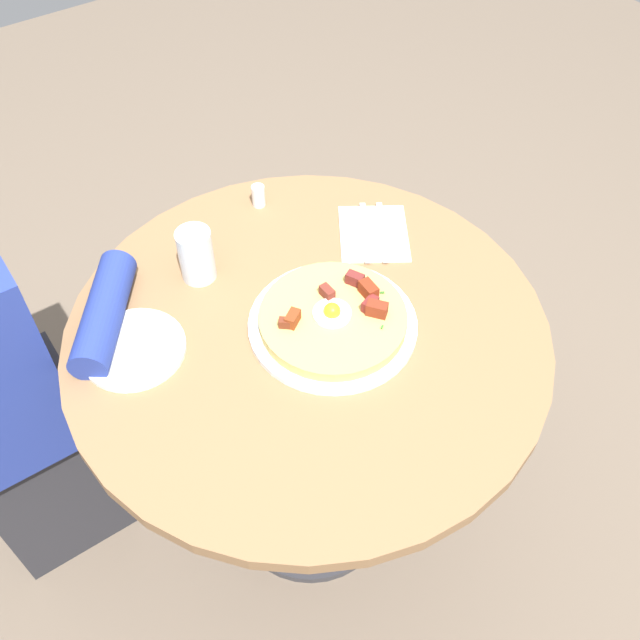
{
  "coord_description": "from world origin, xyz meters",
  "views": [
    {
      "loc": [
        -0.71,
        0.46,
        1.75
      ],
      "look_at": [
        -0.01,
        -0.02,
        0.76
      ],
      "focal_mm": 40.08,
      "sensor_mm": 36.0,
      "label": 1
    }
  ],
  "objects_px": {
    "dining_table": "(308,382)",
    "person_seated": "(2,391)",
    "breakfast_pizza": "(334,317)",
    "pizza_plate": "(333,324)",
    "knife": "(382,232)",
    "fork": "(365,232)",
    "salt_shaker": "(258,196)",
    "water_glass": "(196,255)",
    "bread_plate": "(134,349)"
  },
  "relations": [
    {
      "from": "knife",
      "to": "salt_shaker",
      "type": "bearing_deg",
      "value": -111.09
    },
    {
      "from": "water_glass",
      "to": "salt_shaker",
      "type": "relative_size",
      "value": 2.27
    },
    {
      "from": "pizza_plate",
      "to": "bread_plate",
      "type": "distance_m",
      "value": 0.36
    },
    {
      "from": "pizza_plate",
      "to": "fork",
      "type": "height_order",
      "value": "pizza_plate"
    },
    {
      "from": "fork",
      "to": "knife",
      "type": "relative_size",
      "value": 1.0
    },
    {
      "from": "pizza_plate",
      "to": "breakfast_pizza",
      "type": "xyz_separation_m",
      "value": [
        0.0,
        -0.0,
        0.02
      ]
    },
    {
      "from": "dining_table",
      "to": "water_glass",
      "type": "relative_size",
      "value": 8.1
    },
    {
      "from": "dining_table",
      "to": "breakfast_pizza",
      "type": "xyz_separation_m",
      "value": [
        -0.02,
        -0.04,
        0.2
      ]
    },
    {
      "from": "person_seated",
      "to": "salt_shaker",
      "type": "relative_size",
      "value": 23.13
    },
    {
      "from": "fork",
      "to": "water_glass",
      "type": "distance_m",
      "value": 0.36
    },
    {
      "from": "person_seated",
      "to": "fork",
      "type": "xyz_separation_m",
      "value": [
        -0.24,
        -0.76,
        0.24
      ]
    },
    {
      "from": "dining_table",
      "to": "water_glass",
      "type": "distance_m",
      "value": 0.34
    },
    {
      "from": "bread_plate",
      "to": "fork",
      "type": "xyz_separation_m",
      "value": [
        0.01,
        -0.53,
        0.0
      ]
    },
    {
      "from": "breakfast_pizza",
      "to": "salt_shaker",
      "type": "relative_size",
      "value": 5.54
    },
    {
      "from": "pizza_plate",
      "to": "salt_shaker",
      "type": "height_order",
      "value": "salt_shaker"
    },
    {
      "from": "bread_plate",
      "to": "salt_shaker",
      "type": "xyz_separation_m",
      "value": [
        0.22,
        -0.4,
        0.02
      ]
    },
    {
      "from": "dining_table",
      "to": "breakfast_pizza",
      "type": "bearing_deg",
      "value": -120.53
    },
    {
      "from": "breakfast_pizza",
      "to": "water_glass",
      "type": "bearing_deg",
      "value": 28.75
    },
    {
      "from": "water_glass",
      "to": "fork",
      "type": "bearing_deg",
      "value": -104.98
    },
    {
      "from": "person_seated",
      "to": "bread_plate",
      "type": "height_order",
      "value": "person_seated"
    },
    {
      "from": "pizza_plate",
      "to": "salt_shaker",
      "type": "distance_m",
      "value": 0.38
    },
    {
      "from": "breakfast_pizza",
      "to": "person_seated",
      "type": "bearing_deg",
      "value": 54.24
    },
    {
      "from": "pizza_plate",
      "to": "salt_shaker",
      "type": "xyz_separation_m",
      "value": [
        0.37,
        -0.07,
        0.02
      ]
    },
    {
      "from": "dining_table",
      "to": "breakfast_pizza",
      "type": "relative_size",
      "value": 3.31
    },
    {
      "from": "pizza_plate",
      "to": "knife",
      "type": "xyz_separation_m",
      "value": [
        0.15,
        -0.23,
        0.0
      ]
    },
    {
      "from": "dining_table",
      "to": "person_seated",
      "type": "relative_size",
      "value": 0.79
    },
    {
      "from": "pizza_plate",
      "to": "water_glass",
      "type": "xyz_separation_m",
      "value": [
        0.26,
        0.14,
        0.05
      ]
    },
    {
      "from": "fork",
      "to": "breakfast_pizza",
      "type": "bearing_deg",
      "value": -16.77
    },
    {
      "from": "salt_shaker",
      "to": "breakfast_pizza",
      "type": "bearing_deg",
      "value": 169.88
    },
    {
      "from": "knife",
      "to": "dining_table",
      "type": "bearing_deg",
      "value": -32.5
    },
    {
      "from": "pizza_plate",
      "to": "salt_shaker",
      "type": "bearing_deg",
      "value": -10.43
    },
    {
      "from": "fork",
      "to": "water_glass",
      "type": "xyz_separation_m",
      "value": [
        0.09,
        0.34,
        0.05
      ]
    },
    {
      "from": "person_seated",
      "to": "water_glass",
      "type": "relative_size",
      "value": 10.21
    },
    {
      "from": "knife",
      "to": "water_glass",
      "type": "height_order",
      "value": "water_glass"
    },
    {
      "from": "breakfast_pizza",
      "to": "salt_shaker",
      "type": "xyz_separation_m",
      "value": [
        0.37,
        -0.07,
        -0.0
      ]
    },
    {
      "from": "water_glass",
      "to": "salt_shaker",
      "type": "xyz_separation_m",
      "value": [
        0.12,
        -0.21,
        -0.03
      ]
    },
    {
      "from": "bread_plate",
      "to": "salt_shaker",
      "type": "relative_size",
      "value": 3.82
    },
    {
      "from": "knife",
      "to": "water_glass",
      "type": "relative_size",
      "value": 1.62
    },
    {
      "from": "pizza_plate",
      "to": "bread_plate",
      "type": "height_order",
      "value": "pizza_plate"
    },
    {
      "from": "water_glass",
      "to": "knife",
      "type": "bearing_deg",
      "value": -106.66
    },
    {
      "from": "bread_plate",
      "to": "water_glass",
      "type": "height_order",
      "value": "water_glass"
    },
    {
      "from": "knife",
      "to": "water_glass",
      "type": "distance_m",
      "value": 0.39
    },
    {
      "from": "pizza_plate",
      "to": "fork",
      "type": "distance_m",
      "value": 0.26
    },
    {
      "from": "dining_table",
      "to": "breakfast_pizza",
      "type": "distance_m",
      "value": 0.21
    },
    {
      "from": "fork",
      "to": "knife",
      "type": "xyz_separation_m",
      "value": [
        -0.02,
        -0.03,
        0.0
      ]
    },
    {
      "from": "breakfast_pizza",
      "to": "bread_plate",
      "type": "bearing_deg",
      "value": 64.54
    },
    {
      "from": "fork",
      "to": "knife",
      "type": "height_order",
      "value": "same"
    },
    {
      "from": "bread_plate",
      "to": "knife",
      "type": "relative_size",
      "value": 1.04
    },
    {
      "from": "person_seated",
      "to": "pizza_plate",
      "type": "distance_m",
      "value": 0.73
    },
    {
      "from": "person_seated",
      "to": "water_glass",
      "type": "height_order",
      "value": "person_seated"
    }
  ]
}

